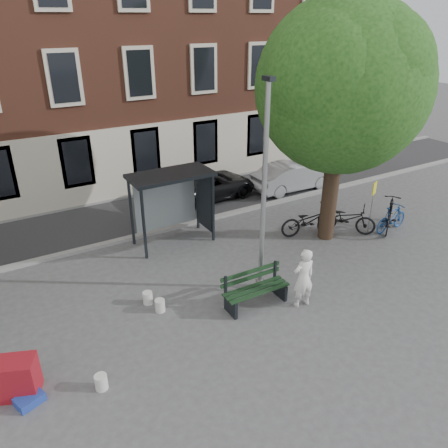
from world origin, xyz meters
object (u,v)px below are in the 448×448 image
at_px(bike_b, 392,218).
at_px(red_stand, 15,378).
at_px(bike_c, 347,218).
at_px(bike_a, 309,221).
at_px(bike_d, 390,214).
at_px(bench, 255,290).
at_px(lamppost, 263,202).
at_px(bus_shelter, 180,190).
at_px(car_silver, 293,176).
at_px(painter, 303,278).
at_px(car_dark, 208,185).
at_px(notice_sign, 373,196).

bearing_deg(bike_b, red_stand, 91.40).
bearing_deg(bike_c, bike_b, -66.92).
height_order(bike_a, bike_d, bike_d).
distance_m(bench, bike_a, 4.92).
xyz_separation_m(bike_a, red_stand, (-10.44, -2.69, -0.12)).
relative_size(bike_b, bike_c, 0.80).
distance_m(lamppost, bus_shelter, 4.24).
xyz_separation_m(bench, car_silver, (6.65, 6.61, 0.20)).
bearing_deg(lamppost, bike_a, 28.98).
xyz_separation_m(bus_shelter, red_stand, (-6.26, -4.82, -1.47)).
height_order(painter, bike_c, painter).
bearing_deg(car_dark, bus_shelter, 133.38).
bearing_deg(painter, lamppost, -63.85).
xyz_separation_m(painter, car_dark, (1.60, 8.39, -0.27)).
bearing_deg(bench, bike_b, 11.13).
relative_size(bike_c, bike_d, 1.01).
bearing_deg(bike_d, car_dark, -1.85).
distance_m(lamppost, bike_c, 5.62).
height_order(painter, bike_b, painter).
xyz_separation_m(bench, bike_d, (7.12, 1.38, 0.18)).
bearing_deg(bus_shelter, red_stand, -142.42).
distance_m(painter, car_dark, 8.54).
relative_size(bike_a, car_silver, 0.55).
bearing_deg(notice_sign, car_silver, 59.74).
height_order(lamppost, bike_b, lamppost).
distance_m(bench, bike_c, 5.94).
xyz_separation_m(painter, red_stand, (-7.37, 0.61, -0.44)).
bearing_deg(bike_d, lamppost, 59.92).
bearing_deg(red_stand, painter, -4.75).
bearing_deg(car_dark, painter, 165.09).
bearing_deg(bike_c, car_dark, 77.01).
xyz_separation_m(bike_b, car_silver, (-0.47, 5.34, 0.15)).
relative_size(lamppost, bike_c, 2.88).
bearing_deg(bike_a, bus_shelter, 78.62).
distance_m(car_dark, red_stand, 11.87).
xyz_separation_m(bike_b, notice_sign, (-0.97, 0.21, 1.02)).
xyz_separation_m(lamppost, bike_a, (3.57, 1.97, -2.21)).
height_order(bench, red_stand, bench).
bearing_deg(car_silver, bus_shelter, 106.63).
bearing_deg(bus_shelter, painter, -78.49).
distance_m(painter, bike_d, 6.36).
bearing_deg(bench, lamppost, 45.95).
xyz_separation_m(lamppost, bench, (-0.62, -0.61, -2.33)).
height_order(bike_b, notice_sign, notice_sign).
relative_size(lamppost, bus_shelter, 2.14).
bearing_deg(bike_b, bike_c, 58.54).
xyz_separation_m(bus_shelter, bench, (-0.01, -4.72, -1.46)).
bearing_deg(bike_b, car_silver, 0.54).
relative_size(bike_b, car_dark, 0.38).
bearing_deg(bike_c, bike_a, 119.16).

